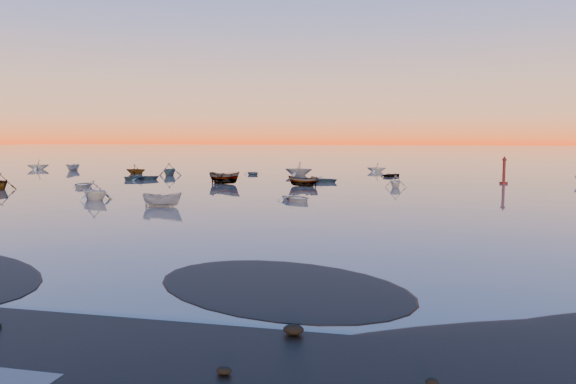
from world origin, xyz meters
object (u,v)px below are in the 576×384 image
(boat_near_left, at_px, (83,187))
(channel_marker, at_px, (504,172))
(boat_near_center, at_px, (162,207))
(boat_near_right, at_px, (396,187))

(boat_near_left, height_order, channel_marker, channel_marker)
(boat_near_left, height_order, boat_near_center, boat_near_center)
(boat_near_center, height_order, channel_marker, channel_marker)
(boat_near_left, distance_m, channel_marker, 50.50)
(boat_near_center, bearing_deg, channel_marker, -47.77)
(boat_near_center, distance_m, boat_near_right, 28.91)
(boat_near_right, xyz_separation_m, channel_marker, (12.83, 8.16, 1.40))
(boat_near_left, bearing_deg, boat_near_right, -7.08)
(boat_near_left, bearing_deg, boat_near_center, -60.66)
(boat_near_center, xyz_separation_m, channel_marker, (31.04, 30.62, 1.40))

